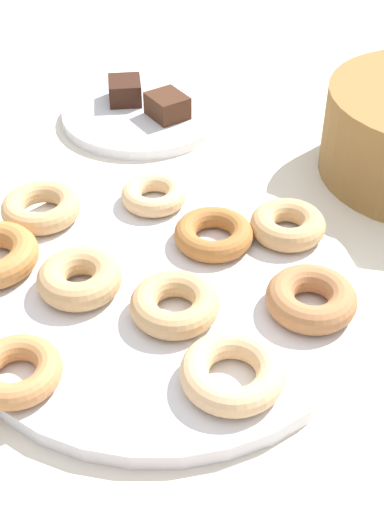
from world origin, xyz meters
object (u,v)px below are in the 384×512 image
donut_6 (41,207)px  donut_9 (174,304)px  donut_2 (154,195)px  donut_4 (288,225)px  donut_1 (232,373)px  donut_8 (16,371)px  donut_plate (163,292)px  brownie_near (125,90)px  donut_7 (79,278)px  donut_0 (311,299)px  donut_5 (214,234)px  cake_plate (143,114)px  brownie_far (167,106)px

donut_6 → donut_9: bearing=27.0°
donut_2 → donut_4: (0.10, 0.12, 0.00)m
donut_1 → donut_8: 0.18m
donut_9 → donut_plate: bearing=179.1°
donut_9 → brownie_near: (-0.44, 0.05, 0.00)m
donut_2 → donut_7: (0.12, -0.11, 0.00)m
donut_plate → donut_0: bearing=59.3°
donut_0 → brownie_near: bearing=-171.5°
donut_8 → donut_9: donut_9 is taller
donut_5 → cake_plate: size_ratio=0.37×
donut_9 → brownie_far: bearing=165.5°
donut_1 → brownie_far: size_ratio=1.71×
donut_8 → donut_0: bearing=91.6°
donut_0 → donut_4: donut_0 is taller
donut_4 → brownie_far: (-0.30, -0.05, -0.00)m
donut_4 → donut_8: size_ratio=1.03×
brownie_near → brownie_far: (0.06, 0.05, 0.00)m
donut_4 → cake_plate: size_ratio=0.36×
donut_1 → donut_5: size_ratio=1.07×
brownie_far → donut_4: bearing=9.7°
donut_0 → donut_9: 0.13m
donut_6 → brownie_far: bearing=133.9°
brownie_near → brownie_far: bearing=36.0°
donut_1 → brownie_near: bearing=176.9°
brownie_far → cake_plate: bearing=-135.0°
donut_6 → cake_plate: size_ratio=0.39×
donut_5 → donut_2: bearing=-155.1°
donut_8 → brownie_far: (-0.42, 0.25, 0.00)m
donut_5 → cake_plate: (-0.32, 0.00, -0.02)m
donut_9 → donut_8: bearing=-75.6°
donut_2 → donut_5: bearing=24.9°
donut_7 → donut_1: bearing=33.5°
cake_plate → brownie_near: brownie_near is taller
donut_2 → cake_plate: size_ratio=0.33×
donut_5 → donut_7: (0.03, -0.15, 0.00)m
donut_8 → brownie_near: (-0.48, 0.20, 0.00)m
donut_2 → donut_9: 0.18m
donut_7 → donut_2: bearing=138.9°
donut_8 → brownie_near: size_ratio=1.50×
donut_0 → brownie_near: (-0.47, -0.07, -0.00)m
donut_6 → brownie_far: size_ratio=1.68×
donut_0 → cake_plate: donut_0 is taller
brownie_far → donut_1: bearing=-8.9°
donut_1 → donut_2: (-0.28, 0.00, -0.00)m
donut_plate → donut_8: donut_8 is taller
donut_5 → donut_8: size_ratio=1.07×
donut_plate → donut_6: 0.18m
donut_plate → donut_1: (0.14, 0.02, 0.02)m
brownie_near → donut_2: bearing=-5.6°
donut_4 → brownie_near: bearing=-165.1°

